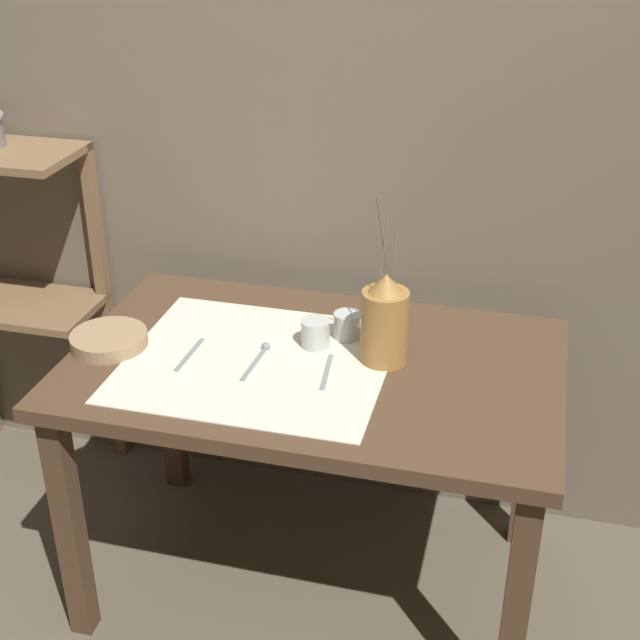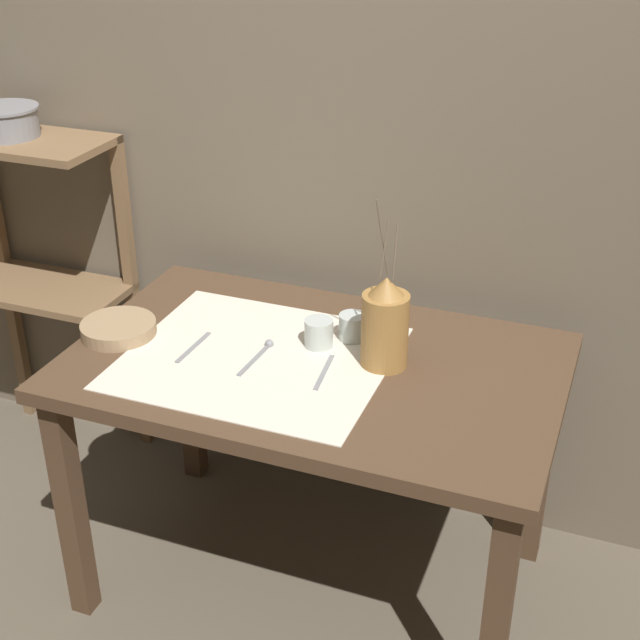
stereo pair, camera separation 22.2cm
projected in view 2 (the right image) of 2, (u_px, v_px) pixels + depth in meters
ground_plane at (315, 578)px, 2.63m from camera, size 12.00×12.00×0.00m
stone_wall_back at (379, 136)px, 2.49m from camera, size 7.00×0.06×2.40m
wooden_table at (314, 392)px, 2.33m from camera, size 1.26×0.79×0.75m
wooden_shelf_unit at (42, 239)px, 2.89m from camera, size 0.55×0.29×1.14m
linen_cloth at (258, 357)px, 2.29m from camera, size 0.66×0.58×0.00m
pitcher_with_flowers at (385, 325)px, 2.21m from camera, size 0.12×0.12×0.45m
wooden_bowl at (119, 329)px, 2.39m from camera, size 0.20×0.20×0.04m
glass_tumbler_near at (319, 333)px, 2.33m from camera, size 0.08×0.08×0.07m
glass_tumbler_far at (352, 327)px, 2.36m from camera, size 0.07×0.07×0.07m
knife_center at (193, 347)px, 2.33m from camera, size 0.02×0.17×0.00m
spoon_inner at (264, 350)px, 2.32m from camera, size 0.03×0.18×0.02m
fork_outer at (324, 372)px, 2.22m from camera, size 0.03×0.17×0.00m
metal_pot_large at (5, 120)px, 2.69m from camera, size 0.21×0.21×0.09m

